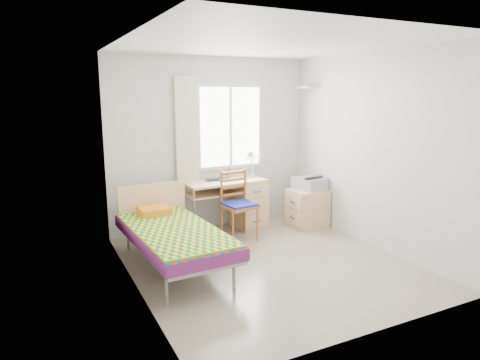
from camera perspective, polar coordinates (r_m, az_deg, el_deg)
name	(u,v)px	position (r m, az deg, el deg)	size (l,w,h in m)	color
floor	(268,264)	(5.37, 3.78, -11.06)	(3.50, 3.50, 0.00)	#BCAD93
ceiling	(271,44)	(4.99, 4.19, 17.69)	(3.50, 3.50, 0.00)	white
wall_back	(212,144)	(6.58, -3.77, 4.84)	(3.20, 3.20, 0.00)	silver
wall_left	(132,170)	(4.44, -14.15, 1.32)	(3.50, 3.50, 0.00)	silver
wall_right	(373,151)	(5.99, 17.35, 3.69)	(3.50, 3.50, 0.00)	silver
window	(230,127)	(6.65, -1.32, 7.10)	(1.10, 0.04, 1.30)	white
curtain	(187,136)	(6.35, -7.06, 5.90)	(0.35, 0.05, 1.70)	beige
floating_shelf	(307,87)	(6.95, 8.97, 12.10)	(0.20, 0.32, 0.03)	white
bed	(172,233)	(5.22, -9.03, -7.01)	(1.02, 2.01, 0.85)	gray
desk	(244,201)	(6.65, 0.56, -2.79)	(1.27, 0.64, 0.77)	#E2B776
chair	(238,201)	(6.12, -0.25, -2.75)	(0.48, 0.48, 0.99)	#A55220
cabinet	(307,208)	(6.78, 8.95, -3.74)	(0.55, 0.49, 0.59)	tan
printer	(310,183)	(6.74, 9.27, -0.41)	(0.45, 0.50, 0.19)	#9C9FA4
laptop	(217,180)	(6.40, -3.03, 0.01)	(0.34, 0.22, 0.03)	black
pen_cup	(229,175)	(6.59, -1.53, 0.65)	(0.08, 0.08, 0.10)	orange
task_lamp	(252,161)	(6.54, 1.66, 2.52)	(0.23, 0.33, 0.43)	white
book	(210,193)	(6.40, -4.00, -1.81)	(0.18, 0.24, 0.02)	gray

